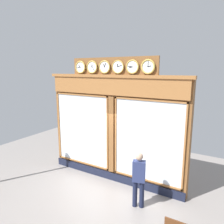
{
  "coord_description": "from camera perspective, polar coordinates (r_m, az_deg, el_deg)",
  "views": [
    {
      "loc": [
        -3.7,
        6.23,
        4.0
      ],
      "look_at": [
        0.0,
        0.0,
        2.55
      ],
      "focal_mm": 34.16,
      "sensor_mm": 36.0,
      "label": 1
    }
  ],
  "objects": [
    {
      "name": "shop_facade",
      "position": [
        7.63,
        0.48,
        -4.07
      ],
      "size": [
        5.37,
        0.42,
        4.4
      ],
      "color": "brown",
      "rests_on": "ground_plane"
    },
    {
      "name": "pedestrian",
      "position": [
        6.49,
        7.17,
        -17.02
      ],
      "size": [
        0.41,
        0.32,
        1.69
      ],
      "color": "#191E38",
      "rests_on": "ground_plane"
    }
  ]
}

